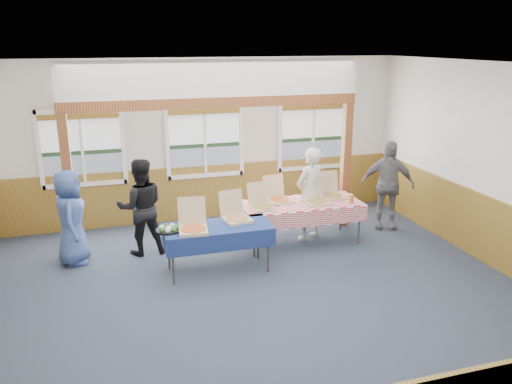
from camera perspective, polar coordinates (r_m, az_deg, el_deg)
The scene contains 27 objects.
floor at distance 7.27m, azimuth -0.22°, elevation -11.85°, with size 8.00×8.00×0.00m, color #262E3E.
ceiling at distance 6.38m, azimuth -0.25°, elevation 14.21°, with size 8.00×8.00×0.00m, color white.
wall_back at distance 9.97m, azimuth -5.91°, elevation 5.84°, with size 8.00×8.00×0.00m, color silver.
wall_front at distance 3.70m, azimuth 15.69°, elevation -14.77°, with size 8.00×8.00×0.00m, color silver.
wall_right at distance 8.63m, azimuth 26.20°, elevation 2.44°, with size 8.00×8.00×0.00m, color silver.
wainscot_back at distance 10.20m, azimuth -5.71°, elevation 0.02°, with size 7.98×0.05×1.10m, color brown.
wainscot_right at distance 8.91m, azimuth 25.21°, elevation -4.11°, with size 0.05×6.98×1.10m, color brown.
window_left at distance 9.76m, azimuth -19.31°, elevation 5.22°, with size 1.56×0.10×1.46m.
window_mid at distance 9.91m, azimuth -5.88°, elevation 6.25°, with size 1.56×0.10×1.46m.
window_right at distance 10.57m, azimuth 6.54°, elevation 6.90°, with size 1.56×0.10×1.46m.
post_left at distance 8.76m, azimuth -20.58°, elevation 0.59°, with size 0.15×0.15×2.40m, color #602F15.
post_right at distance 9.72m, azimuth 10.18°, elevation 2.97°, with size 0.15×0.15×2.40m, color #602F15.
cross_beam at distance 8.67m, azimuth -4.58°, elevation 10.17°, with size 5.15×0.18×0.18m, color #602F15.
table_left at distance 7.77m, azimuth -4.42°, elevation -4.31°, with size 1.76×1.01×0.76m.
table_right at distance 8.86m, azimuth 5.17°, elevation -1.52°, with size 2.31×1.67×0.76m.
pizza_box_a at distance 7.56m, azimuth -7.20°, elevation -3.96°, with size 0.47×0.56×0.46m.
pizza_box_b at distance 7.94m, azimuth -2.27°, elevation -2.79°, with size 0.48×0.55×0.44m.
pizza_box_c at distance 8.50m, azimuth 0.69°, elevation -1.46°, with size 0.43×0.50×0.41m.
pizza_box_d at distance 8.88m, azimuth 2.59°, elevation -0.65°, with size 0.47×0.54×0.43m.
pizza_box_e at distance 8.85m, azimuth 6.88°, elevation -0.80°, with size 0.42×0.51×0.45m.
pizza_box_f at distance 9.20m, azimuth 8.63°, elevation -0.19°, with size 0.40×0.49×0.44m.
veggie_tray at distance 7.63m, azimuth -9.96°, elevation -4.18°, with size 0.39×0.39×0.09m.
drink_glass at distance 8.95m, azimuth 10.85°, elevation -0.73°, with size 0.07×0.07×0.15m, color #A36D1B.
woman_white at distance 9.01m, azimuth 6.14°, elevation -0.25°, with size 0.62×0.41×1.71m, color silver.
woman_black at distance 8.59m, azimuth -13.02°, elevation -1.68°, with size 0.80×0.63×1.65m, color black.
man_blue at distance 8.54m, azimuth -20.41°, elevation -2.74°, with size 0.77×0.50×1.57m, color #3A5493.
person_grey at distance 9.85m, azimuth 14.75°, elevation 0.79°, with size 1.01×0.42×1.72m, color slate.
Camera 1 is at (-1.78, -6.12, 3.51)m, focal length 35.00 mm.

